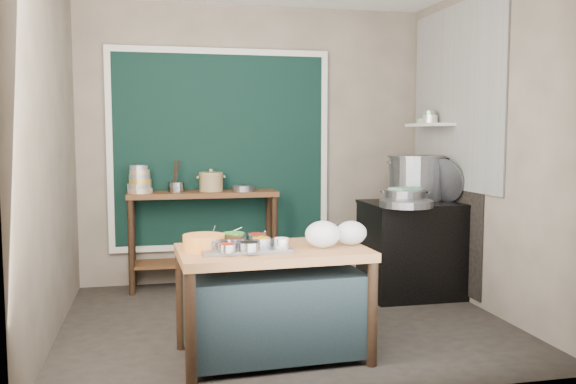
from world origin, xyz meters
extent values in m
cube|color=#2D2722|center=(0.00, 0.00, -0.01)|extent=(3.50, 3.00, 0.02)
cube|color=gray|center=(0.00, 1.51, 1.40)|extent=(3.50, 0.02, 2.80)
cube|color=gray|center=(-1.76, 0.00, 1.40)|extent=(0.02, 3.00, 2.80)
cube|color=gray|center=(1.76, 0.00, 1.40)|extent=(0.02, 3.00, 2.80)
cube|color=black|center=(-0.35, 1.47, 1.35)|extent=(2.10, 0.02, 1.90)
cube|color=#B2B2AA|center=(1.74, 0.55, 1.85)|extent=(0.02, 1.70, 1.70)
cube|color=black|center=(1.74, 0.65, 0.70)|extent=(0.01, 1.30, 1.30)
cube|color=beige|center=(1.63, 0.85, 1.60)|extent=(0.22, 0.70, 0.03)
cube|color=#905E34|center=(-0.25, -0.75, 0.38)|extent=(1.28, 0.78, 0.75)
cube|color=#543618|center=(-0.55, 1.28, 0.47)|extent=(1.45, 0.40, 0.95)
cube|color=black|center=(1.35, 0.55, 0.42)|extent=(0.90, 0.68, 0.85)
cube|color=black|center=(1.35, 0.55, 0.86)|extent=(0.92, 0.69, 0.03)
cube|color=gray|center=(-0.44, -0.76, 0.76)|extent=(0.58, 0.42, 0.03)
cylinder|color=gray|center=(-0.44, -0.94, 0.80)|extent=(0.13, 0.13, 0.06)
cylinder|color=silver|center=(-0.20, -0.81, 0.80)|extent=(0.11, 0.11, 0.05)
cylinder|color=gray|center=(-0.33, -0.63, 0.80)|extent=(0.13, 0.13, 0.06)
cylinder|color=gray|center=(-0.51, -0.79, 0.81)|extent=(0.14, 0.14, 0.06)
cylinder|color=gray|center=(-0.65, -0.79, 0.81)|extent=(0.15, 0.15, 0.06)
cylinder|color=gray|center=(-0.58, -0.94, 0.80)|extent=(0.12, 0.12, 0.05)
cylinder|color=gray|center=(-0.33, -0.79, 0.80)|extent=(0.13, 0.13, 0.06)
cylinder|color=gray|center=(-0.62, -0.64, 0.81)|extent=(0.14, 0.14, 0.06)
cylinder|color=gray|center=(-0.49, -0.63, 0.81)|extent=(0.17, 0.17, 0.07)
cylinder|color=#EC963E|center=(-0.70, -0.74, 0.80)|extent=(0.32, 0.32, 0.11)
ellipsoid|color=white|center=(0.08, -0.80, 0.84)|extent=(0.29, 0.27, 0.18)
ellipsoid|color=white|center=(0.30, -0.74, 0.83)|extent=(0.26, 0.24, 0.17)
cylinder|color=tan|center=(-1.15, 1.25, 0.97)|extent=(0.24, 0.24, 0.04)
cylinder|color=gray|center=(-1.15, 1.25, 1.02)|extent=(0.23, 0.23, 0.04)
cylinder|color=gold|center=(-1.15, 1.25, 1.06)|extent=(0.21, 0.21, 0.04)
cylinder|color=gray|center=(-1.15, 1.25, 1.11)|extent=(0.20, 0.20, 0.04)
cylinder|color=tan|center=(-1.15, 1.25, 1.15)|extent=(0.19, 0.19, 0.04)
cylinder|color=gray|center=(-1.15, 1.25, 1.19)|extent=(0.17, 0.17, 0.04)
cylinder|color=gray|center=(-0.80, 1.30, 1.00)|extent=(0.20, 0.20, 0.09)
cylinder|color=gray|center=(-0.16, 1.22, 0.98)|extent=(0.23, 0.23, 0.06)
cylinder|color=gray|center=(1.63, 0.50, 1.08)|extent=(0.25, 0.42, 0.41)
cube|color=#629E7B|center=(1.21, 0.44, 1.02)|extent=(0.29, 0.26, 0.02)
cylinder|color=gray|center=(1.12, 0.20, 0.91)|extent=(0.52, 0.52, 0.06)
cylinder|color=silver|center=(1.63, 0.85, 1.64)|extent=(0.15, 0.15, 0.04)
cylinder|color=silver|center=(1.63, 0.85, 1.68)|extent=(0.14, 0.14, 0.04)
cylinder|color=gray|center=(1.63, 0.85, 1.72)|extent=(0.13, 0.13, 0.04)
cylinder|color=gray|center=(1.63, 1.01, 1.64)|extent=(0.17, 0.17, 0.05)
camera|label=1|loc=(-1.01, -4.69, 1.51)|focal=38.00mm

